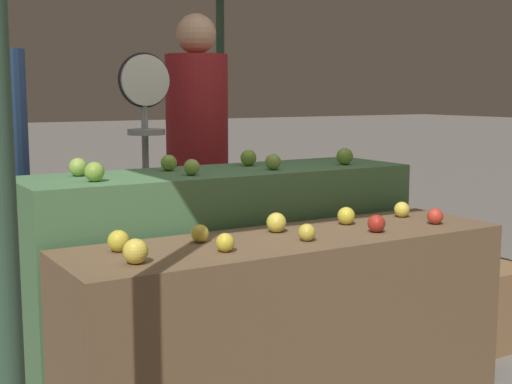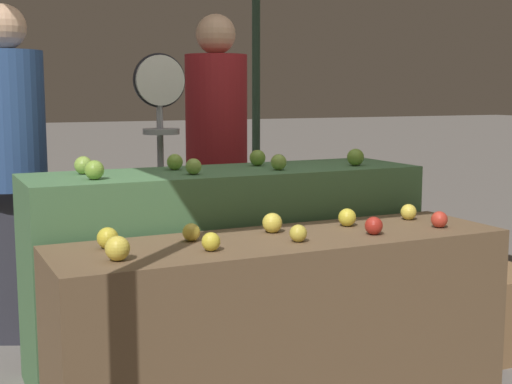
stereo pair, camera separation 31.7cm
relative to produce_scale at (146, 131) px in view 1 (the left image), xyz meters
name	(u,v)px [view 1 (the left image)]	position (x,y,z in m)	size (l,w,h in m)	color
display_counter_front	(290,325)	(0.14, -1.20, -0.76)	(1.91, 0.55, 0.75)	brown
display_counter_back	(222,269)	(0.14, -0.60, -0.65)	(1.91, 0.55, 0.97)	#4C7A4C
apple_front_0	(135,251)	(-0.59, -1.31, -0.34)	(0.09, 0.09, 0.09)	yellow
apple_front_1	(225,242)	(-0.23, -1.31, -0.35)	(0.07, 0.07, 0.07)	gold
apple_front_2	(307,232)	(0.14, -1.30, -0.35)	(0.07, 0.07, 0.07)	gold
apple_front_3	(376,224)	(0.50, -1.31, -0.34)	(0.08, 0.08, 0.08)	#AD281E
apple_front_4	(435,216)	(0.85, -1.30, -0.35)	(0.07, 0.07, 0.07)	red
apple_front_5	(119,241)	(-0.57, -1.10, -0.34)	(0.08, 0.08, 0.08)	gold
apple_front_6	(200,233)	(-0.23, -1.10, -0.35)	(0.07, 0.07, 0.07)	yellow
apple_front_7	(276,223)	(0.14, -1.09, -0.34)	(0.09, 0.09, 0.09)	yellow
apple_front_8	(346,216)	(0.50, -1.10, -0.34)	(0.08, 0.08, 0.08)	gold
apple_front_9	(402,209)	(0.85, -1.09, -0.34)	(0.07, 0.07, 0.07)	yellow
apple_back_0	(94,172)	(-0.53, -0.72, -0.12)	(0.08, 0.08, 0.08)	#84AD3D
apple_back_1	(192,167)	(-0.08, -0.72, -0.12)	(0.07, 0.07, 0.07)	#8EB247
apple_back_2	(273,162)	(0.36, -0.72, -0.12)	(0.08, 0.08, 0.08)	#8EB247
apple_back_3	(345,156)	(0.80, -0.70, -0.12)	(0.09, 0.09, 0.09)	#7AA338
apple_back_4	(78,167)	(-0.53, -0.49, -0.12)	(0.08, 0.08, 0.08)	#8EB247
apple_back_5	(169,163)	(-0.09, -0.50, -0.12)	(0.08, 0.08, 0.08)	#84AD3D
apple_back_6	(248,158)	(0.35, -0.49, -0.12)	(0.08, 0.08, 0.08)	#7AA338
produce_scale	(146,131)	(0.00, 0.00, 0.00)	(0.29, 0.20, 1.55)	#99999E
person_vendor_at_scale	(197,143)	(0.43, 0.24, -0.09)	(0.50, 0.50, 1.80)	#2D2D38
wooden_crate_side	(479,304)	(1.47, -1.04, -0.92)	(0.43, 0.43, 0.43)	olive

